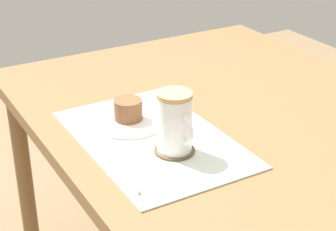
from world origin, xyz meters
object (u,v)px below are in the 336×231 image
(dining_table, at_px, (224,134))
(coffee_mug, at_px, (175,122))
(pastry, at_px, (128,110))
(pastry_plate, at_px, (129,121))

(dining_table, relative_size, coffee_mug, 8.36)
(pastry, relative_size, coffee_mug, 0.50)
(pastry_plate, xyz_separation_m, coffee_mug, (0.17, 0.03, 0.07))
(pastry_plate, xyz_separation_m, pastry, (0.00, 0.00, 0.03))
(pastry_plate, height_order, coffee_mug, coffee_mug)
(dining_table, height_order, coffee_mug, coffee_mug)
(pastry_plate, relative_size, pastry, 2.48)
(dining_table, distance_m, pastry_plate, 0.27)
(pastry, bearing_deg, coffee_mug, 8.74)
(dining_table, bearing_deg, pastry, -97.66)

